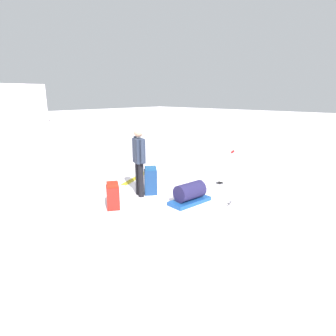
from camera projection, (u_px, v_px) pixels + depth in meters
name	position (u px, v px, depth m)	size (l,w,h in m)	color
ground_plane	(168.00, 195.00, 7.16)	(80.00, 80.00, 0.00)	white
skier_standing	(139.00, 158.00, 6.86)	(0.33, 0.54, 1.70)	black
ski_pair_near	(139.00, 176.00, 8.76)	(1.85, 0.87, 0.05)	#B29E1A
ski_pair_far	(219.00, 184.00, 8.00)	(0.19, 1.78, 0.05)	silver
backpack_large_dark	(113.00, 196.00, 6.22)	(0.41, 0.43, 0.60)	maroon
backpack_bright	(151.00, 181.00, 7.11)	(0.40, 0.39, 0.72)	navy
ski_poles_planted_near	(231.00, 176.00, 6.28)	(0.20, 0.11, 1.28)	#AEAEC2
gear_sled	(190.00, 194.00, 6.55)	(1.07, 0.56, 0.49)	#194892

